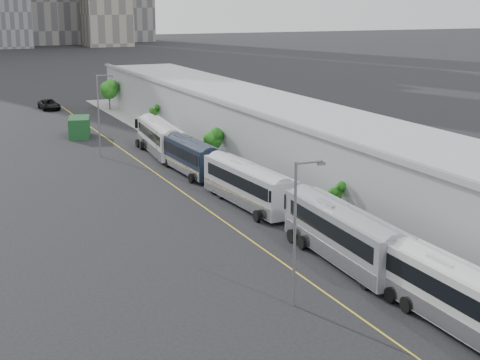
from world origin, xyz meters
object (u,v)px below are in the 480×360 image
bus_3 (344,239)px  street_lamp_far (100,110)px  bus_2 (463,305)px  street_lamp_near (298,224)px  suv (49,105)px  shipping_container (79,127)px  bus_5 (188,158)px  bus_6 (160,140)px  bus_4 (248,188)px

bus_3 → street_lamp_far: size_ratio=1.44×
bus_2 → street_lamp_far: street_lamp_far is taller
street_lamp_near → suv: street_lamp_near is taller
street_lamp_near → shipping_container: 62.71m
bus_5 → bus_6: size_ratio=0.94×
bus_2 → shipping_container: (-7.32, 69.61, -0.27)m
bus_3 → street_lamp_far: (-7.38, 43.06, 3.85)m
street_lamp_far → shipping_container: (0.22, 14.03, -4.22)m
bus_6 → street_lamp_near: bearing=-92.8°
bus_6 → suv: bearing=102.6°
bus_3 → bus_2: bearing=-86.7°
street_lamp_near → bus_2: bearing=-45.8°
bus_2 → shipping_container: bus_2 is taller
bus_3 → bus_4: bearing=93.4°
shipping_container → street_lamp_near: bearing=-76.2°
bus_2 → street_lamp_far: bearing=97.9°
street_lamp_far → shipping_container: 14.66m
bus_4 → street_lamp_near: bearing=-110.0°
bus_6 → bus_3: bearing=-84.7°
bus_3 → bus_5: bearing=93.9°
bus_4 → bus_5: (-0.48, 14.94, -0.05)m
bus_6 → shipping_container: 16.87m
bus_3 → bus_5: 31.05m
shipping_container → bus_5: bearing=-62.8°
street_lamp_near → suv: 90.67m
bus_4 → street_lamp_near: 22.82m
bus_2 → bus_5: bearing=91.4°
bus_3 → bus_5: (-0.71, 31.04, -0.12)m
suv → street_lamp_near: bearing=-93.6°
bus_2 → bus_3: bearing=90.9°
street_lamp_far → shipping_container: bearing=89.1°
street_lamp_far → bus_3: bearing=-80.3°
shipping_container → bus_6: bearing=-53.5°
bus_5 → street_lamp_near: 37.20m
shipping_container → suv: shipping_container is taller
street_lamp_far → suv: (0.74, 42.01, -4.71)m
bus_2 → suv: bus_2 is taller
bus_2 → bus_3: (-0.16, 12.52, 0.09)m
bus_3 → bus_4: (-0.23, 16.10, -0.07)m
bus_4 → street_lamp_far: street_lamp_far is taller
shipping_container → bus_2: bearing=-70.7°
bus_4 → shipping_container: (-6.93, 40.99, -0.30)m
bus_4 → shipping_container: size_ratio=2.53×
bus_6 → suv: 43.92m
street_lamp_near → street_lamp_far: bearing=90.8°
bus_2 → bus_4: size_ratio=0.98×
shipping_container → street_lamp_far: bearing=-77.6°
bus_4 → suv: (-6.41, 68.96, -0.79)m
street_lamp_near → suv: (0.03, 90.57, -4.34)m
bus_5 → street_lamp_far: 14.30m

